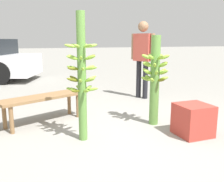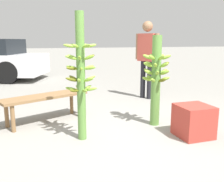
{
  "view_description": "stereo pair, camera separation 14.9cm",
  "coord_description": "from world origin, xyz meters",
  "px_view_note": "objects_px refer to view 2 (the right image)",
  "views": [
    {
      "loc": [
        -1.32,
        -2.96,
        1.28
      ],
      "look_at": [
        -0.11,
        0.25,
        0.58
      ],
      "focal_mm": 40.0,
      "sensor_mm": 36.0,
      "label": 1
    },
    {
      "loc": [
        -1.18,
        -3.01,
        1.28
      ],
      "look_at": [
        -0.11,
        0.25,
        0.58
      ],
      "focal_mm": 40.0,
      "sensor_mm": 36.0,
      "label": 2
    }
  ],
  "objects_px": {
    "banana_stalk_center": "(156,78)",
    "market_bench": "(45,99)",
    "produce_crate": "(194,121)",
    "vendor_person": "(147,53)",
    "banana_stalk_left": "(81,75)"
  },
  "relations": [
    {
      "from": "market_bench",
      "to": "produce_crate",
      "type": "distance_m",
      "value": 2.25
    },
    {
      "from": "banana_stalk_center",
      "to": "market_bench",
      "type": "distance_m",
      "value": 1.76
    },
    {
      "from": "banana_stalk_center",
      "to": "market_bench",
      "type": "bearing_deg",
      "value": 157.18
    },
    {
      "from": "produce_crate",
      "to": "vendor_person",
      "type": "bearing_deg",
      "value": 80.18
    },
    {
      "from": "vendor_person",
      "to": "market_bench",
      "type": "xyz_separation_m",
      "value": [
        -2.24,
        -1.0,
        -0.65
      ]
    },
    {
      "from": "vendor_person",
      "to": "market_bench",
      "type": "relative_size",
      "value": 1.2
    },
    {
      "from": "banana_stalk_left",
      "to": "banana_stalk_center",
      "type": "distance_m",
      "value": 1.2
    },
    {
      "from": "banana_stalk_center",
      "to": "produce_crate",
      "type": "bearing_deg",
      "value": -66.14
    },
    {
      "from": "market_bench",
      "to": "produce_crate",
      "type": "xyz_separation_m",
      "value": [
        1.85,
        -1.27,
        -0.15
      ]
    },
    {
      "from": "vendor_person",
      "to": "banana_stalk_center",
      "type": "bearing_deg",
      "value": 128.75
    },
    {
      "from": "vendor_person",
      "to": "market_bench",
      "type": "bearing_deg",
      "value": 84.33
    },
    {
      "from": "banana_stalk_center",
      "to": "market_bench",
      "type": "height_order",
      "value": "banana_stalk_center"
    },
    {
      "from": "banana_stalk_left",
      "to": "vendor_person",
      "type": "bearing_deg",
      "value": 45.83
    },
    {
      "from": "vendor_person",
      "to": "produce_crate",
      "type": "xyz_separation_m",
      "value": [
        -0.39,
        -2.27,
        -0.8
      ]
    },
    {
      "from": "produce_crate",
      "to": "market_bench",
      "type": "bearing_deg",
      "value": 145.62
    }
  ]
}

